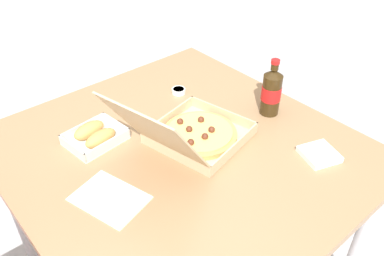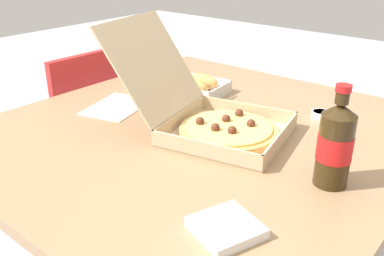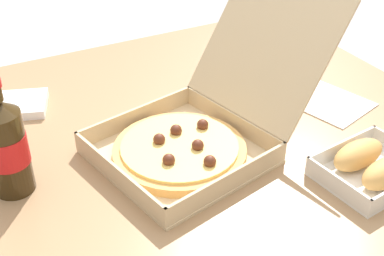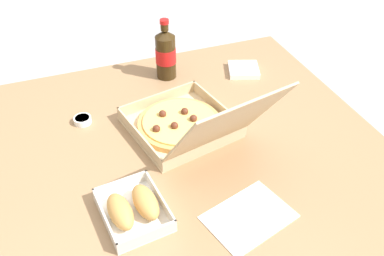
% 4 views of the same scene
% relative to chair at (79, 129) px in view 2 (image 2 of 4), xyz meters
% --- Properties ---
extents(dining_table, '(1.15, 1.09, 0.75)m').
position_rel_chair_xyz_m(dining_table, '(-0.12, -0.78, 0.19)').
color(dining_table, '#997551').
rests_on(dining_table, ground_plane).
extents(chair, '(0.40, 0.40, 0.83)m').
position_rel_chair_xyz_m(chair, '(0.00, 0.00, 0.00)').
color(chair, red).
rests_on(chair, ground_plane).
extents(pizza_box_open, '(0.38, 0.51, 0.29)m').
position_rel_chair_xyz_m(pizza_box_open, '(-0.13, -0.83, 0.31)').
color(pizza_box_open, tan).
rests_on(pizza_box_open, dining_table).
extents(bread_side_box, '(0.17, 0.21, 0.06)m').
position_rel_chair_xyz_m(bread_side_box, '(0.10, -0.58, 0.30)').
color(bread_side_box, white).
rests_on(bread_side_box, dining_table).
extents(cola_bottle, '(0.07, 0.07, 0.22)m').
position_rel_chair_xyz_m(cola_bottle, '(-0.18, -1.18, 0.36)').
color(cola_bottle, '#33230F').
rests_on(cola_bottle, dining_table).
extents(paper_menu, '(0.24, 0.20, 0.00)m').
position_rel_chair_xyz_m(paper_menu, '(-0.17, -0.47, 0.27)').
color(paper_menu, white).
rests_on(paper_menu, dining_table).
extents(napkin_pile, '(0.14, 0.14, 0.02)m').
position_rel_chair_xyz_m(napkin_pile, '(-0.46, -1.10, 0.28)').
color(napkin_pile, white).
rests_on(napkin_pile, dining_table).
extents(dipping_sauce_cup, '(0.06, 0.06, 0.02)m').
position_rel_chair_xyz_m(dipping_sauce_cup, '(0.16, -1.00, 0.28)').
color(dipping_sauce_cup, white).
rests_on(dipping_sauce_cup, dining_table).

